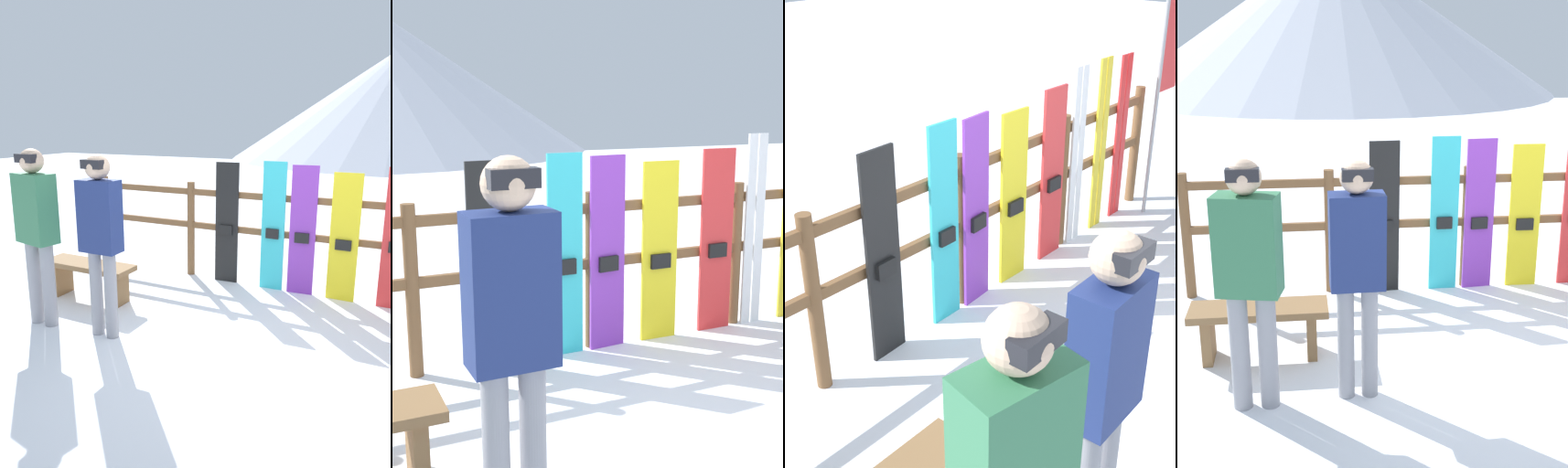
# 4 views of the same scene
# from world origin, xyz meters

# --- Properties ---
(ground_plane) EXTENTS (40.00, 40.00, 0.00)m
(ground_plane) POSITION_xyz_m (0.00, 0.00, 0.00)
(ground_plane) COLOR white
(fence) EXTENTS (5.67, 0.10, 1.26)m
(fence) POSITION_xyz_m (-0.00, 1.63, 0.75)
(fence) COLOR brown
(fence) RESTS_ON ground
(person_navy) EXTENTS (0.38, 0.23, 1.75)m
(person_navy) POSITION_xyz_m (-1.30, -0.38, 1.04)
(person_navy) COLOR gray
(person_navy) RESTS_ON ground
(snowboard_black_stripe) EXTENTS (0.30, 0.07, 1.54)m
(snowboard_black_stripe) POSITION_xyz_m (-0.85, 1.57, 0.77)
(snowboard_black_stripe) COLOR black
(snowboard_black_stripe) RESTS_ON ground
(snowboard_cyan) EXTENTS (0.28, 0.06, 1.58)m
(snowboard_cyan) POSITION_xyz_m (-0.25, 1.57, 0.78)
(snowboard_cyan) COLOR #2DBFCC
(snowboard_cyan) RESTS_ON ground
(snowboard_purple) EXTENTS (0.31, 0.07, 1.55)m
(snowboard_purple) POSITION_xyz_m (0.11, 1.57, 0.77)
(snowboard_purple) COLOR purple
(snowboard_purple) RESTS_ON ground
(snowboard_yellow) EXTENTS (0.32, 0.06, 1.48)m
(snowboard_yellow) POSITION_xyz_m (0.59, 1.57, 0.74)
(snowboard_yellow) COLOR yellow
(snowboard_yellow) RESTS_ON ground
(snowboard_red) EXTENTS (0.31, 0.05, 1.57)m
(snowboard_red) POSITION_xyz_m (1.14, 1.57, 0.78)
(snowboard_red) COLOR red
(snowboard_red) RESTS_ON ground
(ski_pair_white) EXTENTS (0.19, 0.02, 1.68)m
(ski_pair_white) POSITION_xyz_m (1.54, 1.58, 0.84)
(ski_pair_white) COLOR white
(ski_pair_white) RESTS_ON ground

